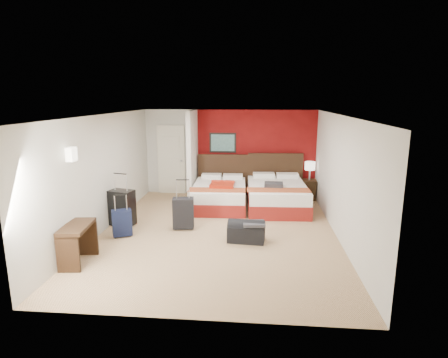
# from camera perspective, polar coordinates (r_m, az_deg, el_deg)

# --- Properties ---
(ground) EXTENTS (6.50, 6.50, 0.00)m
(ground) POSITION_cam_1_polar(r_m,az_deg,el_deg) (8.11, -0.87, -8.14)
(ground) COLOR tan
(ground) RESTS_ON ground
(room_walls) EXTENTS (5.02, 6.52, 2.50)m
(room_walls) POSITION_cam_1_polar(r_m,az_deg,el_deg) (9.37, -8.55, 2.53)
(room_walls) COLOR silver
(room_walls) RESTS_ON ground
(red_accent_panel) EXTENTS (3.50, 0.04, 2.50)m
(red_accent_panel) POSITION_cam_1_polar(r_m,az_deg,el_deg) (10.90, 4.83, 3.99)
(red_accent_panel) COLOR maroon
(red_accent_panel) RESTS_ON ground
(partition_wall) EXTENTS (0.12, 1.20, 2.50)m
(partition_wall) POSITION_cam_1_polar(r_m,az_deg,el_deg) (10.44, -4.86, 3.61)
(partition_wall) COLOR silver
(partition_wall) RESTS_ON ground
(entry_door) EXTENTS (0.82, 0.06, 2.05)m
(entry_door) POSITION_cam_1_polar(r_m,az_deg,el_deg) (11.20, -8.11, 2.97)
(entry_door) COLOR silver
(entry_door) RESTS_ON ground
(bed_left) EXTENTS (1.46, 2.03, 0.59)m
(bed_left) POSITION_cam_1_polar(r_m,az_deg,el_deg) (9.84, -0.71, -2.57)
(bed_left) COLOR white
(bed_left) RESTS_ON ground
(bed_right) EXTENTS (1.59, 2.20, 0.64)m
(bed_right) POSITION_cam_1_polar(r_m,az_deg,el_deg) (9.79, 8.09, -2.65)
(bed_right) COLOR white
(bed_right) RESTS_ON ground
(red_suitcase_open) EXTENTS (0.63, 0.85, 0.10)m
(red_suitcase_open) POSITION_cam_1_polar(r_m,az_deg,el_deg) (9.65, -0.18, -0.75)
(red_suitcase_open) COLOR #A7220E
(red_suitcase_open) RESTS_ON bed_left
(jacket_bundle) EXTENTS (0.47, 0.39, 0.11)m
(jacket_bundle) POSITION_cam_1_polar(r_m,az_deg,el_deg) (9.40, 7.64, -0.90)
(jacket_bundle) COLOR #313236
(jacket_bundle) RESTS_ON bed_right
(nightstand) EXTENTS (0.44, 0.44, 0.56)m
(nightstand) POSITION_cam_1_polar(r_m,az_deg,el_deg) (10.83, 12.91, -1.58)
(nightstand) COLOR black
(nightstand) RESTS_ON ground
(table_lamp) EXTENTS (0.31, 0.31, 0.52)m
(table_lamp) POSITION_cam_1_polar(r_m,az_deg,el_deg) (10.71, 13.05, 1.22)
(table_lamp) COLOR white
(table_lamp) RESTS_ON nightstand
(suitcase_black) EXTENTS (0.60, 0.46, 0.80)m
(suitcase_black) POSITION_cam_1_polar(r_m,az_deg,el_deg) (8.67, -15.38, -4.44)
(suitcase_black) COLOR black
(suitcase_black) RESTS_ON ground
(suitcase_charcoal) EXTENTS (0.49, 0.34, 0.67)m
(suitcase_charcoal) POSITION_cam_1_polar(r_m,az_deg,el_deg) (8.24, -6.27, -5.41)
(suitcase_charcoal) COLOR black
(suitcase_charcoal) RESTS_ON ground
(suitcase_navy) EXTENTS (0.45, 0.38, 0.54)m
(suitcase_navy) POSITION_cam_1_polar(r_m,az_deg,el_deg) (8.07, -15.41, -6.69)
(suitcase_navy) COLOR black
(suitcase_navy) RESTS_ON ground
(duffel_bag) EXTENTS (0.77, 0.46, 0.37)m
(duffel_bag) POSITION_cam_1_polar(r_m,az_deg,el_deg) (7.56, 3.45, -8.23)
(duffel_bag) COLOR black
(duffel_bag) RESTS_ON ground
(jacket_draped) EXTENTS (0.46, 0.40, 0.06)m
(jacket_draped) POSITION_cam_1_polar(r_m,az_deg,el_deg) (7.44, 4.62, -6.84)
(jacket_draped) COLOR #38373C
(jacket_draped) RESTS_ON duffel_bag
(desk) EXTENTS (0.51, 0.88, 0.70)m
(desk) POSITION_cam_1_polar(r_m,az_deg,el_deg) (7.04, -21.55, -9.30)
(desk) COLOR black
(desk) RESTS_ON ground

